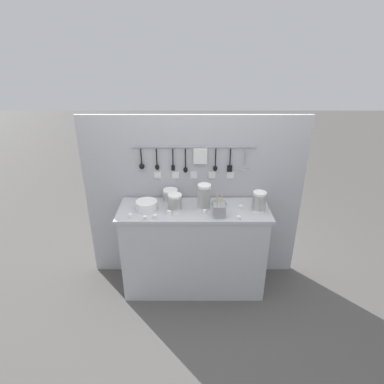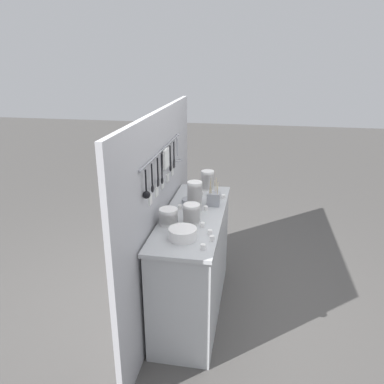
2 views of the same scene
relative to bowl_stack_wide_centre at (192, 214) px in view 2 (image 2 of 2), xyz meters
name	(u,v)px [view 2 (image 2 of 2)]	position (x,y,z in m)	size (l,w,h in m)	color
ground_plane	(193,307)	(0.19, 0.02, -1.04)	(20.00, 20.00, 0.00)	#514F4C
counter	(193,263)	(0.19, 0.02, -0.56)	(1.49, 0.51, 0.96)	#B7BABC
back_wall	(161,216)	(0.19, 0.31, -0.12)	(2.29, 0.11, 1.82)	#B2B2B7
bowl_stack_wide_centre	(192,214)	(0.00, 0.00, 0.00)	(0.13, 0.13, 0.16)	white
bowl_stack_back_corner	(207,180)	(0.81, -0.02, 0.02)	(0.13, 0.13, 0.20)	white
bowl_stack_short_front	(168,217)	(-0.05, 0.18, -0.01)	(0.15, 0.15, 0.13)	white
bowl_stack_tall_left	(195,196)	(0.28, 0.02, 0.05)	(0.13, 0.13, 0.26)	white
plate_stack	(183,234)	(-0.28, 0.02, -0.04)	(0.21, 0.21, 0.08)	white
steel_mixing_bowl	(189,201)	(0.44, 0.10, -0.06)	(0.14, 0.14, 0.04)	#93969E
cutlery_caddy	(214,199)	(0.42, -0.13, -0.02)	(0.11, 0.11, 0.26)	#93969E
cup_edge_far	(206,208)	(0.29, -0.08, -0.06)	(0.04, 0.04, 0.04)	white
cup_front_left	(180,207)	(0.27, 0.15, -0.06)	(0.04, 0.04, 0.04)	white
cup_mid_row	(210,232)	(-0.18, -0.17, -0.06)	(0.04, 0.04, 0.04)	white
cup_by_caddy	(203,247)	(-0.41, -0.15, -0.06)	(0.04, 0.04, 0.04)	white
cup_beside_plates	(202,225)	(-0.05, -0.10, -0.06)	(0.04, 0.04, 0.04)	white
cup_centre	(223,197)	(0.59, -0.20, -0.06)	(0.04, 0.04, 0.04)	white
cup_back_right	(212,238)	(-0.27, -0.20, -0.06)	(0.04, 0.04, 0.04)	white
cup_front_right	(202,193)	(0.64, 0.02, -0.06)	(0.04, 0.04, 0.04)	white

